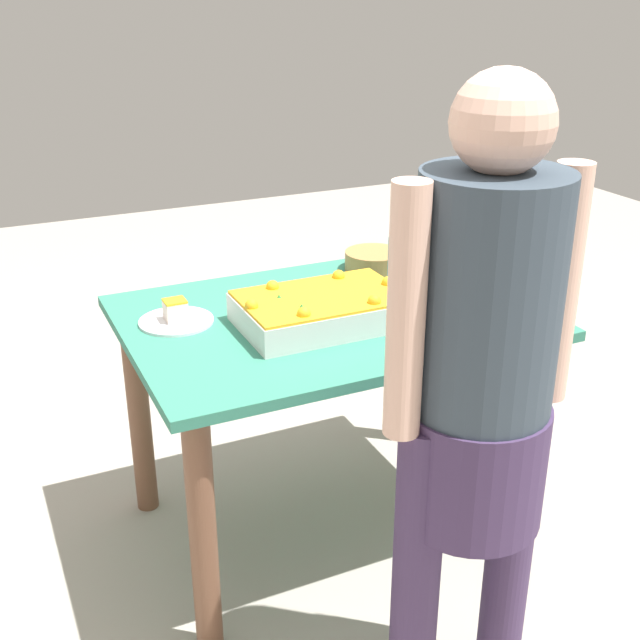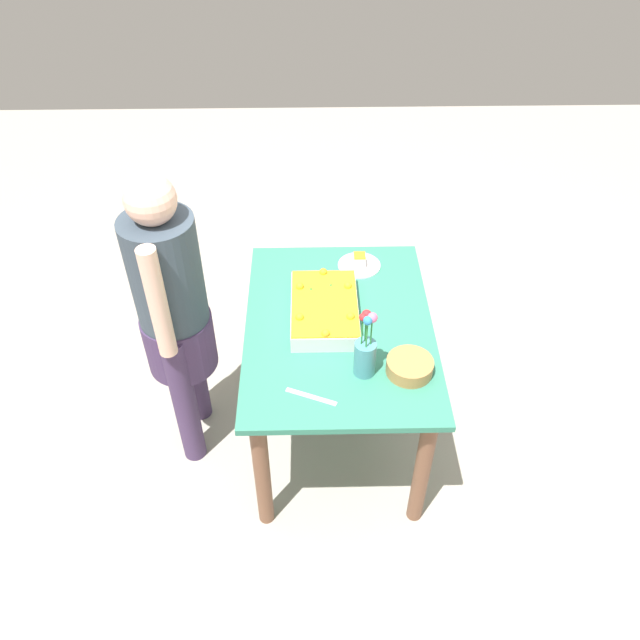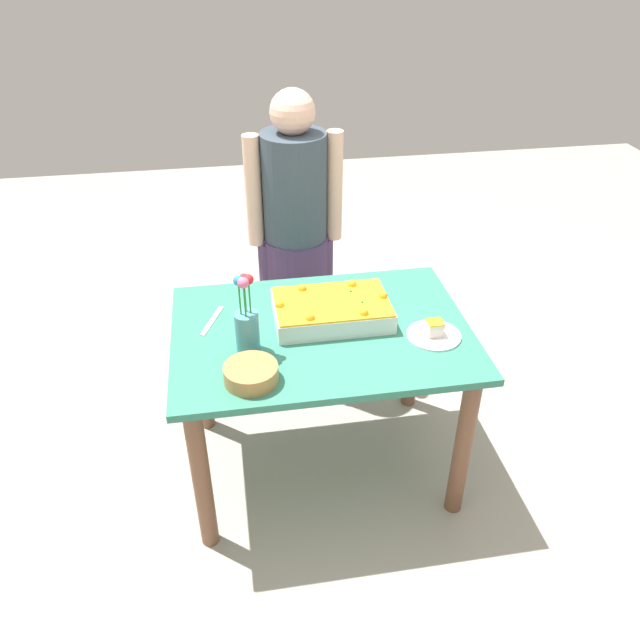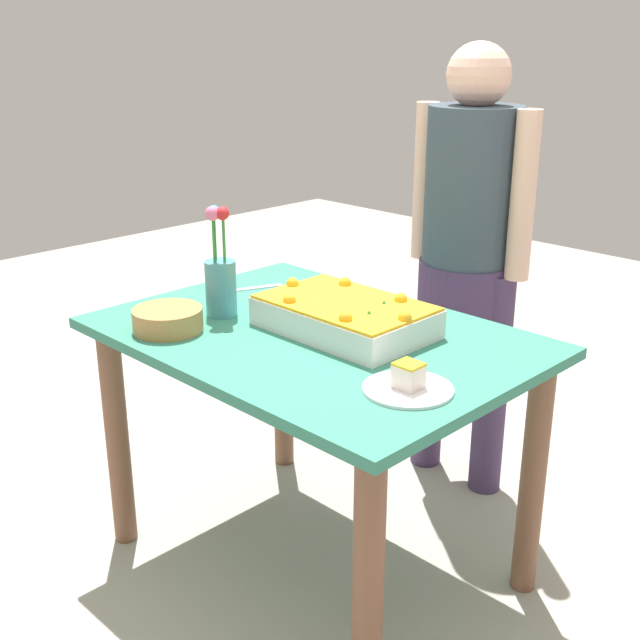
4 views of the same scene
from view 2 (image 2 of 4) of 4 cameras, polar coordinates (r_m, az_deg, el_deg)
The scene contains 8 objects.
ground_plane at distance 3.31m, azimuth 1.48°, elevation -9.84°, with size 8.00×8.00×0.00m, color #A79F92.
dining_table at distance 2.86m, azimuth 1.69°, elevation -2.36°, with size 1.17×0.83×0.74m.
sheet_cake at distance 2.77m, azimuth 0.40°, elevation 1.02°, with size 0.46×0.30×0.11m.
serving_plate_with_slice at distance 3.09m, azimuth 3.61°, elevation 5.19°, with size 0.21×0.21×0.07m.
cake_knife at distance 2.47m, azimuth -0.81°, elevation -7.03°, with size 0.21×0.02×0.00m, color silver.
flower_vase at distance 2.49m, azimuth 4.16°, elevation -2.99°, with size 0.09×0.09×0.32m.
fruit_bowl at distance 2.56m, azimuth 8.20°, elevation -4.22°, with size 0.19×0.19×0.06m, color #B47D44.
person_standing at distance 2.75m, azimuth -13.28°, elevation 1.05°, with size 0.45×0.31×1.49m.
Camera 2 is at (2.03, -0.13, 2.62)m, focal length 35.00 mm.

